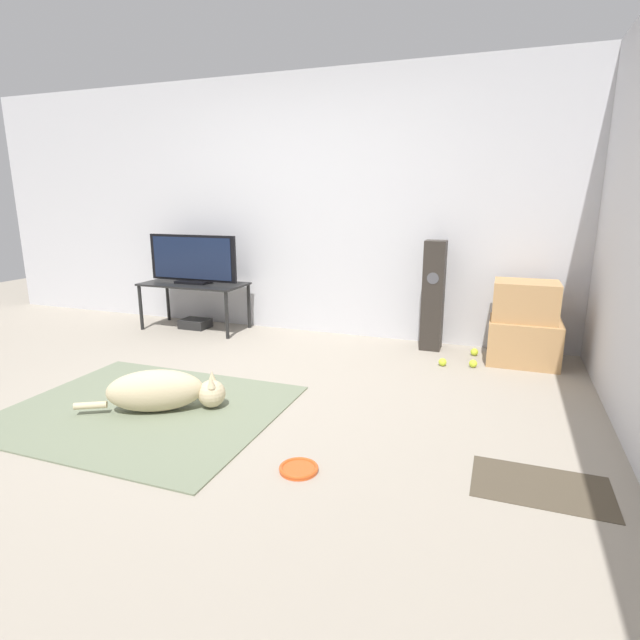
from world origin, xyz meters
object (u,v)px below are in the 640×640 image
object	(u,v)px
tennis_ball_near_speaker	(474,352)
game_console	(195,324)
tennis_ball_by_boxes	(473,364)
tv_stand	(194,288)
frisbee	(299,469)
tv	(192,260)
floor_speaker	(433,296)
tennis_ball_loose_on_carpet	(443,362)
cardboard_box_upper	(525,301)
cardboard_box_lower	(524,342)
dog	(163,391)

from	to	relation	value
tennis_ball_near_speaker	game_console	world-z (taller)	game_console
tennis_ball_by_boxes	tv_stand	bearing A→B (deg)	174.07
frisbee	tv	xyz separation A→B (m)	(-2.14, 2.30, 0.73)
frisbee	floor_speaker	xyz separation A→B (m)	(0.33, 2.41, 0.49)
tennis_ball_near_speaker	frisbee	bearing A→B (deg)	-107.40
tv_stand	game_console	world-z (taller)	tv_stand
tv	tennis_ball_loose_on_carpet	world-z (taller)	tv
tv	tennis_ball_by_boxes	world-z (taller)	tv
frisbee	cardboard_box_upper	xyz separation A→B (m)	(1.11, 2.28, 0.52)
cardboard_box_lower	cardboard_box_upper	xyz separation A→B (m)	(-0.02, 0.02, 0.35)
floor_speaker	game_console	world-z (taller)	floor_speaker
cardboard_box_lower	tennis_ball_by_boxes	distance (m)	0.49
floor_speaker	dog	bearing A→B (deg)	-125.40
cardboard_box_lower	tennis_ball_loose_on_carpet	bearing A→B (deg)	-152.86
cardboard_box_upper	tennis_ball_loose_on_carpet	bearing A→B (deg)	-150.87
tv_stand	tennis_ball_by_boxes	distance (m)	2.92
floor_speaker	tennis_ball_loose_on_carpet	bearing A→B (deg)	-70.64
cardboard_box_lower	tennis_ball_near_speaker	bearing A→B (deg)	170.64
tennis_ball_loose_on_carpet	cardboard_box_lower	bearing A→B (deg)	27.14
dog	frisbee	distance (m)	1.18
tennis_ball_by_boxes	tennis_ball_near_speaker	bearing A→B (deg)	91.61
floor_speaker	frisbee	bearing A→B (deg)	-97.85
frisbee	tv	distance (m)	3.22
dog	game_console	xyz separation A→B (m)	(-1.05, 1.94, -0.10)
dog	frisbee	xyz separation A→B (m)	(1.11, -0.38, -0.13)
dog	tv_stand	xyz separation A→B (m)	(-1.03, 1.91, 0.30)
tv	tennis_ball_loose_on_carpet	bearing A→B (deg)	-7.57
frisbee	cardboard_box_upper	size ratio (longest dim) A/B	0.40
tennis_ball_near_speaker	tennis_ball_loose_on_carpet	xyz separation A→B (m)	(-0.23, -0.39, 0.00)
floor_speaker	tennis_ball_near_speaker	size ratio (longest dim) A/B	15.18
floor_speaker	tv_stand	bearing A→B (deg)	-177.21
cardboard_box_lower	tennis_ball_near_speaker	distance (m)	0.43
tennis_ball_by_boxes	tennis_ball_loose_on_carpet	size ratio (longest dim) A/B	1.00
game_console	tv	bearing A→B (deg)	-36.91
frisbee	tennis_ball_loose_on_carpet	bearing A→B (deg)	75.66
game_console	tv_stand	bearing A→B (deg)	-40.40
frisbee	tennis_ball_near_speaker	bearing A→B (deg)	72.60
dog	cardboard_box_upper	size ratio (longest dim) A/B	1.69
tv	game_console	xyz separation A→B (m)	(-0.03, 0.02, -0.69)
cardboard_box_lower	game_console	world-z (taller)	cardboard_box_lower
tv_stand	tennis_ball_loose_on_carpet	world-z (taller)	tv_stand
tv_stand	tennis_ball_loose_on_carpet	xyz separation A→B (m)	(2.64, -0.35, -0.41)
dog	tennis_ball_loose_on_carpet	distance (m)	2.25
tv	tennis_ball_loose_on_carpet	xyz separation A→B (m)	(2.64, -0.35, -0.71)
cardboard_box_upper	tennis_ball_near_speaker	xyz separation A→B (m)	(-0.38, 0.05, -0.50)
cardboard_box_lower	tv	distance (m)	3.31
frisbee	game_console	size ratio (longest dim) A/B	0.69
cardboard_box_upper	dog	bearing A→B (deg)	-139.34
tennis_ball_near_speaker	game_console	xyz separation A→B (m)	(-2.90, -0.01, 0.01)
tv	tennis_ball_loose_on_carpet	distance (m)	2.75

